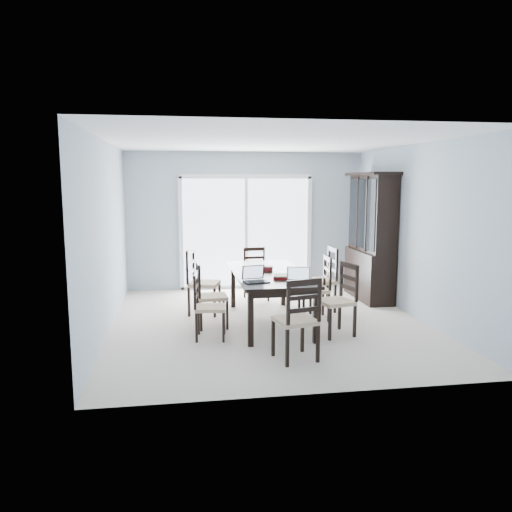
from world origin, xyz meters
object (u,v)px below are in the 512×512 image
at_px(chair_left_mid, 206,288).
at_px(chair_end_far, 255,268).
at_px(chair_right_near, 342,291).
at_px(laptop_dark, 256,278).
at_px(cell_phone, 293,286).
at_px(chair_left_near, 204,299).
at_px(chair_right_mid, 320,281).
at_px(chair_left_far, 198,274).
at_px(game_box, 263,268).
at_px(dining_table, 269,278).
at_px(laptop_silver, 298,280).
at_px(chair_end_near, 299,311).
at_px(china_hutch, 371,238).
at_px(hot_tub, 209,255).
at_px(chair_right_far, 326,272).

xyz_separation_m(chair_left_mid, chair_end_far, (0.96, 1.65, -0.02)).
relative_size(chair_left_mid, chair_right_near, 0.96).
bearing_deg(laptop_dark, cell_phone, -48.28).
xyz_separation_m(chair_left_near, cell_phone, (1.10, -0.41, 0.22)).
height_order(chair_right_near, chair_right_mid, chair_right_near).
height_order(chair_left_far, game_box, chair_left_far).
relative_size(dining_table, laptop_silver, 6.32).
bearing_deg(game_box, laptop_silver, -74.54).
bearing_deg(game_box, chair_left_mid, -165.27).
relative_size(chair_left_mid, chair_end_near, 0.94).
xyz_separation_m(china_hutch, chair_right_mid, (-1.23, -1.15, -0.49)).
bearing_deg(hot_tub, game_box, -80.40).
bearing_deg(cell_phone, chair_right_far, 85.45).
distance_m(chair_left_near, chair_right_far, 2.32).
distance_m(chair_left_mid, chair_right_mid, 1.72).
distance_m(china_hutch, hot_tub, 3.64).
distance_m(chair_right_mid, game_box, 0.88).
relative_size(chair_left_near, cell_phone, 10.53).
bearing_deg(china_hutch, cell_phone, -130.21).
distance_m(chair_left_near, laptop_dark, 0.74).
xyz_separation_m(chair_end_far, laptop_silver, (0.18, -2.43, 0.25)).
relative_size(chair_left_mid, chair_left_far, 0.91).
xyz_separation_m(dining_table, chair_left_far, (-1.00, 0.69, -0.05)).
bearing_deg(chair_left_near, chair_right_far, 127.33).
relative_size(chair_end_near, game_box, 4.27).
distance_m(chair_left_mid, game_box, 0.91).
xyz_separation_m(laptop_dark, cell_phone, (0.42, -0.32, -0.05)).
bearing_deg(chair_end_near, chair_left_mid, 108.88).
bearing_deg(cell_phone, chair_end_near, -71.89).
bearing_deg(game_box, cell_phone, -80.91).
bearing_deg(chair_left_far, chair_right_mid, 87.42).
xyz_separation_m(chair_right_far, hot_tub, (-1.67, 3.05, -0.13)).
distance_m(chair_end_near, hot_tub, 5.31).
xyz_separation_m(dining_table, hot_tub, (-0.65, 3.64, -0.18)).
height_order(chair_left_near, cell_phone, chair_left_near).
height_order(chair_left_near, laptop_dark, chair_left_near).
distance_m(china_hutch, chair_right_mid, 1.75).
height_order(chair_left_near, laptop_silver, chair_left_near).
bearing_deg(china_hutch, laptop_dark, -140.26).
distance_m(chair_left_near, chair_right_mid, 1.90).
bearing_deg(chair_left_mid, chair_end_near, 29.42).
relative_size(china_hutch, chair_end_near, 1.94).
distance_m(chair_left_mid, hot_tub, 3.73).
bearing_deg(laptop_silver, chair_right_mid, 74.86).
bearing_deg(chair_right_near, china_hutch, -44.47).
height_order(china_hutch, hot_tub, china_hutch).
height_order(chair_left_far, laptop_dark, chair_left_far).
height_order(chair_left_mid, laptop_silver, chair_left_mid).
relative_size(chair_right_near, chair_end_near, 0.98).
distance_m(chair_left_mid, laptop_silver, 1.40).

